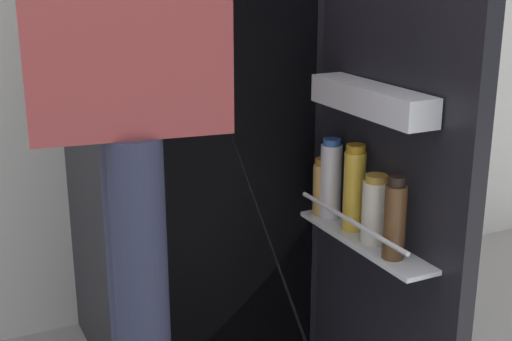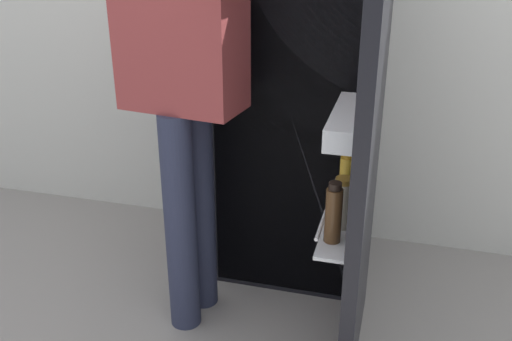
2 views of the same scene
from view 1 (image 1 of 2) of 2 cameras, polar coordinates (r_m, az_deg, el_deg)
The scene contains 2 objects.
refrigerator at distance 2.10m, azimuth -4.76°, elevation 6.41°, with size 0.67×1.18×1.72m.
person at distance 1.53m, azimuth -10.26°, elevation 10.13°, with size 0.56×0.79×1.76m.
Camera 1 is at (-0.72, -1.43, 1.24)m, focal length 49.33 mm.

